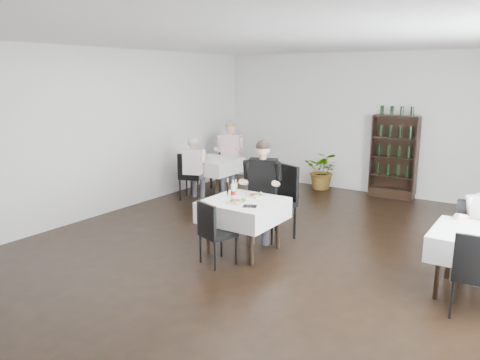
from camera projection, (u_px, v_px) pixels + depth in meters
name	position (u px, v px, depth m)	size (l,w,h in m)	color
room_shell	(262.00, 151.00, 6.35)	(9.00, 9.00, 9.00)	black
wine_shelf	(394.00, 158.00, 9.68)	(0.90, 0.28, 1.75)	black
main_table	(244.00, 210.00, 6.71)	(1.03, 1.03, 0.77)	black
left_table	(214.00, 166.00, 10.04)	(0.98, 0.98, 0.77)	black
right_table	(478.00, 245.00, 5.33)	(0.98, 0.98, 0.77)	black
potted_tree	(323.00, 170.00, 10.49)	(0.78, 0.67, 0.86)	#225C1F
main_chair_far	(279.00, 196.00, 7.32)	(0.68, 0.68, 1.15)	black
main_chair_near	(214.00, 229.00, 6.23)	(0.51, 0.51, 0.88)	black
left_chair_far	(227.00, 163.00, 10.61)	(0.59, 0.59, 0.98)	black
left_chair_near	(190.00, 173.00, 9.54)	(0.57, 0.57, 0.98)	black
right_chair_far	(474.00, 234.00, 5.92)	(0.53, 0.53, 0.96)	black
right_chair_near	(476.00, 270.00, 4.83)	(0.46, 0.47, 0.95)	black
diner_main	(262.00, 182.00, 7.20)	(0.68, 0.72, 1.55)	#42424A
diner_left_far	(230.00, 150.00, 10.38)	(0.68, 0.71, 1.53)	#42424A
diner_left_near	(194.00, 163.00, 9.46)	(0.58, 0.61, 1.33)	#42424A
plate_far	(256.00, 196.00, 6.86)	(0.27, 0.27, 0.07)	white
plate_near	(238.00, 202.00, 6.52)	(0.28, 0.28, 0.08)	white
pilsner_dark	(228.00, 189.00, 6.81)	(0.07, 0.07, 0.29)	black
pilsner_lager	(236.00, 190.00, 6.84)	(0.06, 0.06, 0.26)	#BC8C30
coke_bottle	(233.00, 192.00, 6.70)	(0.07, 0.07, 0.28)	silver
napkin_cutlery	(250.00, 206.00, 6.35)	(0.23, 0.21, 0.02)	black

